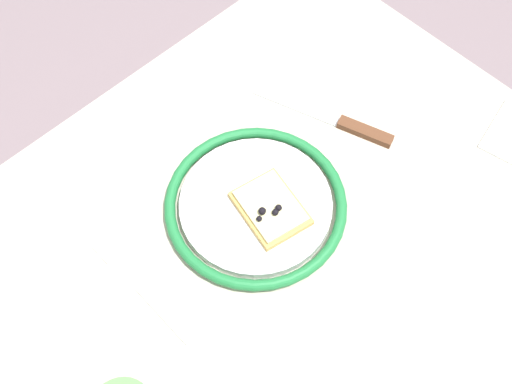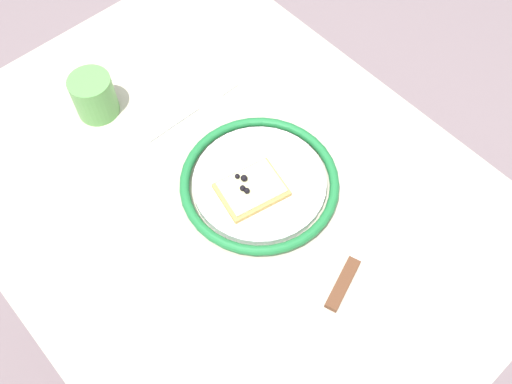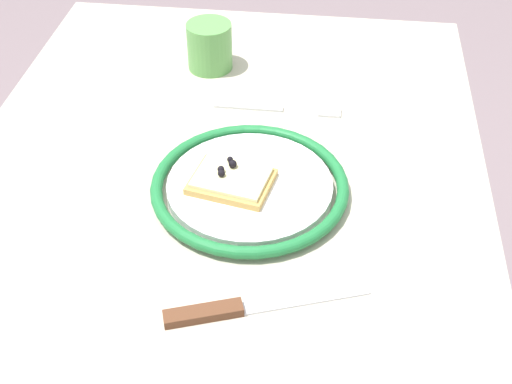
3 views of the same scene
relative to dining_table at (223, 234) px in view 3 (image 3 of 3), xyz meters
The scene contains 6 objects.
dining_table is the anchor object (origin of this frame).
plate 0.15m from the dining_table, 52.12° to the left, with size 0.27×0.27×0.02m.
pizza_slice_near 0.15m from the dining_table, 27.85° to the left, with size 0.10×0.12×0.03m.
knife 0.28m from the dining_table, 12.35° to the left, with size 0.10×0.23×0.01m.
fork 0.22m from the dining_table, 158.28° to the left, with size 0.02×0.20×0.00m.
cup 0.33m from the dining_table, 167.39° to the right, with size 0.08×0.08×0.08m, color #599E4C.
Camera 3 is at (0.73, 0.14, 1.39)m, focal length 47.92 mm.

